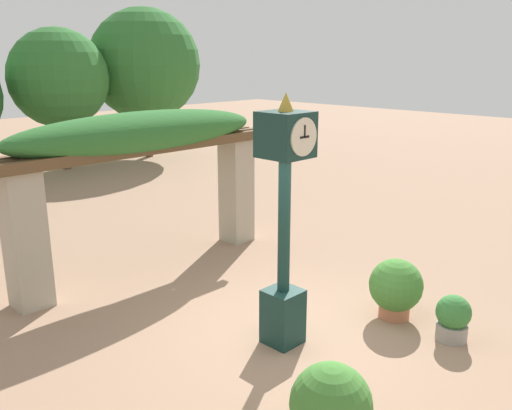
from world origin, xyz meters
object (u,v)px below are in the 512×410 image
potted_plant_far_left (331,407)px  potted_plant_near_left (453,318)px  pedestal_clock (284,219)px  potted_plant_near_right (396,287)px

potted_plant_far_left → potted_plant_near_left: bearing=3.9°
potted_plant_far_left → pedestal_clock: bearing=53.1°
pedestal_clock → potted_plant_near_right: pedestal_clock is taller
potted_plant_near_left → potted_plant_far_left: potted_plant_far_left is taller
pedestal_clock → potted_plant_far_left: bearing=-126.9°
pedestal_clock → potted_plant_near_right: bearing=-22.1°
potted_plant_near_left → potted_plant_near_right: bearing=87.5°
pedestal_clock → potted_plant_near_right: size_ratio=3.69×
pedestal_clock → potted_plant_far_left: size_ratio=3.29×
potted_plant_near_left → potted_plant_near_right: potted_plant_near_right is taller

